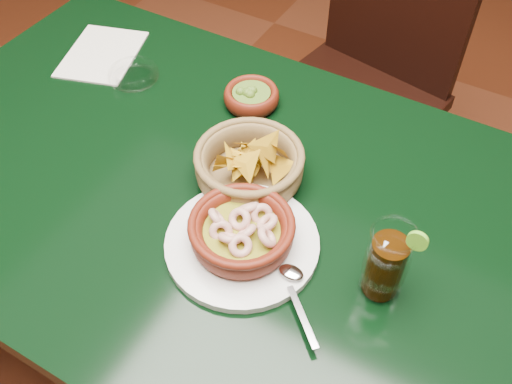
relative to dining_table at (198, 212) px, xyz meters
The scene contains 9 objects.
ground 0.65m from the dining_table, ahead, with size 7.00×7.00×0.00m, color #471C0C.
dining_table is the anchor object (origin of this frame).
dining_chair 0.73m from the dining_table, 84.88° to the left, with size 0.50×0.50×0.93m.
shrimp_plate 0.22m from the dining_table, 29.32° to the right, with size 0.31×0.25×0.08m.
chip_basket 0.17m from the dining_table, 27.93° to the left, with size 0.22×0.22×0.14m.
guacamole_ramekin 0.25m from the dining_table, 92.84° to the left, with size 0.13×0.13×0.04m.
cola_drink 0.41m from the dining_table, ahead, with size 0.14×0.14×0.16m.
glass_ashtray 0.34m from the dining_table, 147.29° to the left, with size 0.11×0.11×0.03m.
paper_menu 0.45m from the dining_table, 151.74° to the left, with size 0.20×0.24×0.00m.
Camera 1 is at (0.44, -0.54, 1.50)m, focal length 40.00 mm.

